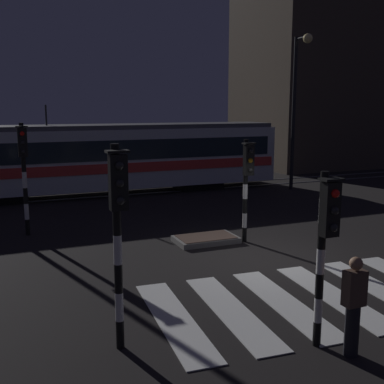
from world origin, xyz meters
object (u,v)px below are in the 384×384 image
object	(u,v)px
traffic_light_kerb_mid_left	(326,235)
tram	(105,157)
pedestrian_waiting_at_kerb	(353,306)
street_lamp_trackside_right	(297,94)
traffic_light_corner_far_left	(24,162)
traffic_light_median_centre	(247,175)
traffic_light_corner_near_left	(118,218)

from	to	relation	value
traffic_light_kerb_mid_left	tram	world-z (taller)	tram
traffic_light_kerb_mid_left	pedestrian_waiting_at_kerb	distance (m)	1.25
street_lamp_trackside_right	tram	bearing A→B (deg)	164.20
traffic_light_kerb_mid_left	pedestrian_waiting_at_kerb	size ratio (longest dim) A/B	1.79
traffic_light_kerb_mid_left	street_lamp_trackside_right	xyz separation A→B (m)	(8.55, 13.39, 2.63)
tram	street_lamp_trackside_right	bearing A→B (deg)	-15.80
traffic_light_corner_far_left	pedestrian_waiting_at_kerb	bearing A→B (deg)	-65.60
traffic_light_median_centre	pedestrian_waiting_at_kerb	size ratio (longest dim) A/B	1.83
traffic_light_corner_near_left	traffic_light_corner_far_left	world-z (taller)	traffic_light_corner_far_left
street_lamp_trackside_right	traffic_light_kerb_mid_left	bearing A→B (deg)	-122.58
traffic_light_median_centre	street_lamp_trackside_right	bearing A→B (deg)	47.42
traffic_light_corner_near_left	tram	distance (m)	14.97
street_lamp_trackside_right	tram	distance (m)	9.63
traffic_light_median_centre	traffic_light_kerb_mid_left	bearing A→B (deg)	-107.31
traffic_light_kerb_mid_left	street_lamp_trackside_right	distance (m)	16.10
traffic_light_median_centre	street_lamp_trackside_right	size ratio (longest dim) A/B	0.43
traffic_light_corner_far_left	tram	xyz separation A→B (m)	(3.89, 6.37, -0.62)
traffic_light_corner_near_left	traffic_light_median_centre	distance (m)	7.12
traffic_light_median_centre	traffic_light_corner_far_left	xyz separation A→B (m)	(-6.10, 3.35, 0.30)
traffic_light_median_centre	pedestrian_waiting_at_kerb	world-z (taller)	traffic_light_median_centre
street_lamp_trackside_right	pedestrian_waiting_at_kerb	xyz separation A→B (m)	(-8.23, -13.78, -3.77)
traffic_light_median_centre	pedestrian_waiting_at_kerb	xyz separation A→B (m)	(-1.60, -6.56, -1.19)
traffic_light_corner_near_left	traffic_light_kerb_mid_left	bearing A→B (deg)	-20.94
traffic_light_corner_near_left	street_lamp_trackside_right	xyz separation A→B (m)	(11.74, 12.17, 2.33)
street_lamp_trackside_right	pedestrian_waiting_at_kerb	distance (m)	16.49
traffic_light_kerb_mid_left	traffic_light_corner_far_left	bearing A→B (deg)	113.68
traffic_light_kerb_mid_left	traffic_light_corner_far_left	world-z (taller)	traffic_light_corner_far_left
traffic_light_kerb_mid_left	pedestrian_waiting_at_kerb	bearing A→B (deg)	-50.72
traffic_light_corner_near_left	tram	bearing A→B (deg)	78.82
traffic_light_corner_near_left	tram	world-z (taller)	tram
traffic_light_corner_near_left	pedestrian_waiting_at_kerb	distance (m)	4.12
street_lamp_trackside_right	pedestrian_waiting_at_kerb	size ratio (longest dim) A/B	4.30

